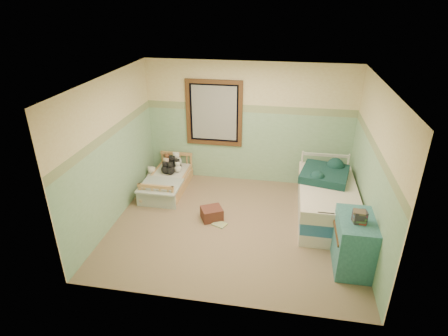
% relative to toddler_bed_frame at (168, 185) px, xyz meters
% --- Properties ---
extents(floor, '(4.20, 3.60, 0.02)m').
position_rel_toddler_bed_frame_xyz_m(floor, '(1.53, -1.05, -0.10)').
color(floor, brown).
rests_on(floor, ground).
extents(ceiling, '(4.20, 3.60, 0.02)m').
position_rel_toddler_bed_frame_xyz_m(ceiling, '(1.53, -1.05, 2.42)').
color(ceiling, silver).
rests_on(ceiling, wall_back).
extents(wall_back, '(4.20, 0.04, 2.50)m').
position_rel_toddler_bed_frame_xyz_m(wall_back, '(1.53, 0.75, 1.16)').
color(wall_back, '#D7C087').
rests_on(wall_back, floor).
extents(wall_front, '(4.20, 0.04, 2.50)m').
position_rel_toddler_bed_frame_xyz_m(wall_front, '(1.53, -2.85, 1.16)').
color(wall_front, '#D7C087').
rests_on(wall_front, floor).
extents(wall_left, '(0.04, 3.60, 2.50)m').
position_rel_toddler_bed_frame_xyz_m(wall_left, '(-0.57, -1.05, 1.16)').
color(wall_left, '#D7C087').
rests_on(wall_left, floor).
extents(wall_right, '(0.04, 3.60, 2.50)m').
position_rel_toddler_bed_frame_xyz_m(wall_right, '(3.63, -1.05, 1.16)').
color(wall_right, '#D7C087').
rests_on(wall_right, floor).
extents(wainscot_mint, '(4.20, 0.01, 1.50)m').
position_rel_toddler_bed_frame_xyz_m(wainscot_mint, '(1.53, 0.74, 0.66)').
color(wainscot_mint, '#7CA87B').
rests_on(wainscot_mint, floor).
extents(border_strip, '(4.20, 0.01, 0.15)m').
position_rel_toddler_bed_frame_xyz_m(border_strip, '(1.53, 0.74, 1.48)').
color(border_strip, '#416240').
rests_on(border_strip, wall_back).
extents(window_frame, '(1.16, 0.06, 1.36)m').
position_rel_toddler_bed_frame_xyz_m(window_frame, '(0.83, 0.71, 1.36)').
color(window_frame, '#432714').
rests_on(window_frame, wall_back).
extents(window_blinds, '(0.92, 0.01, 1.12)m').
position_rel_toddler_bed_frame_xyz_m(window_blinds, '(0.83, 0.72, 1.36)').
color(window_blinds, '#B6B6AF').
rests_on(window_blinds, window_frame).
extents(toddler_bed_frame, '(0.70, 1.40, 0.18)m').
position_rel_toddler_bed_frame_xyz_m(toddler_bed_frame, '(0.00, 0.00, 0.00)').
color(toddler_bed_frame, '#AA793B').
rests_on(toddler_bed_frame, floor).
extents(toddler_mattress, '(0.64, 1.34, 0.12)m').
position_rel_toddler_bed_frame_xyz_m(toddler_mattress, '(0.00, 0.00, 0.15)').
color(toddler_mattress, silver).
rests_on(toddler_mattress, toddler_bed_frame).
extents(patchwork_quilt, '(0.76, 0.70, 0.03)m').
position_rel_toddler_bed_frame_xyz_m(patchwork_quilt, '(0.00, -0.44, 0.23)').
color(patchwork_quilt, '#658DB4').
rests_on(patchwork_quilt, toddler_mattress).
extents(plush_bed_brown, '(0.19, 0.19, 0.19)m').
position_rel_toddler_bed_frame_xyz_m(plush_bed_brown, '(-0.15, 0.50, 0.31)').
color(plush_bed_brown, brown).
rests_on(plush_bed_brown, toddler_mattress).
extents(plush_bed_white, '(0.22, 0.22, 0.22)m').
position_rel_toddler_bed_frame_xyz_m(plush_bed_white, '(0.05, 0.50, 0.32)').
color(plush_bed_white, white).
rests_on(plush_bed_white, toddler_mattress).
extents(plush_bed_tan, '(0.19, 0.19, 0.19)m').
position_rel_toddler_bed_frame_xyz_m(plush_bed_tan, '(-0.10, 0.28, 0.30)').
color(plush_bed_tan, '#CCAE8F').
rests_on(plush_bed_tan, toddler_mattress).
extents(plush_bed_dark, '(0.19, 0.19, 0.19)m').
position_rel_toddler_bed_frame_xyz_m(plush_bed_dark, '(0.13, 0.28, 0.30)').
color(plush_bed_dark, black).
rests_on(plush_bed_dark, toddler_mattress).
extents(plush_floor_cream, '(0.26, 0.26, 0.26)m').
position_rel_toddler_bed_frame_xyz_m(plush_floor_cream, '(-0.41, 0.22, 0.04)').
color(plush_floor_cream, white).
rests_on(plush_floor_cream, floor).
extents(plush_floor_tan, '(0.23, 0.23, 0.23)m').
position_rel_toddler_bed_frame_xyz_m(plush_floor_tan, '(-0.30, -0.62, 0.03)').
color(plush_floor_tan, '#CCAE8F').
rests_on(plush_floor_tan, floor).
extents(twin_bed_frame, '(0.92, 1.85, 0.22)m').
position_rel_toddler_bed_frame_xyz_m(twin_bed_frame, '(3.08, -0.54, 0.02)').
color(twin_bed_frame, silver).
rests_on(twin_bed_frame, floor).
extents(twin_boxspring, '(0.92, 1.85, 0.22)m').
position_rel_toddler_bed_frame_xyz_m(twin_boxspring, '(3.08, -0.54, 0.24)').
color(twin_boxspring, '#225189').
rests_on(twin_boxspring, twin_bed_frame).
extents(twin_mattress, '(0.96, 1.88, 0.22)m').
position_rel_toddler_bed_frame_xyz_m(twin_mattress, '(3.08, -0.54, 0.46)').
color(twin_mattress, beige).
rests_on(twin_mattress, twin_boxspring).
extents(teal_blanket, '(0.94, 0.98, 0.14)m').
position_rel_toddler_bed_frame_xyz_m(teal_blanket, '(3.03, -0.24, 0.64)').
color(teal_blanket, '#14413B').
rests_on(teal_blanket, twin_mattress).
extents(dresser, '(0.51, 0.81, 0.81)m').
position_rel_toddler_bed_frame_xyz_m(dresser, '(3.37, -1.78, 0.32)').
color(dresser, '#2D616C').
rests_on(dresser, floor).
extents(book_stack, '(0.20, 0.16, 0.18)m').
position_rel_toddler_bed_frame_xyz_m(book_stack, '(3.37, -1.85, 0.81)').
color(book_stack, '#422B24').
rests_on(book_stack, dresser).
extents(red_pillow, '(0.46, 0.44, 0.22)m').
position_rel_toddler_bed_frame_xyz_m(red_pillow, '(1.11, -0.91, 0.02)').
color(red_pillow, maroon).
rests_on(red_pillow, floor).
extents(floor_book, '(0.29, 0.26, 0.02)m').
position_rel_toddler_bed_frame_xyz_m(floor_book, '(1.28, -1.07, -0.08)').
color(floor_book, yellow).
rests_on(floor_book, floor).
extents(extra_plush_0, '(0.18, 0.18, 0.18)m').
position_rel_toddler_bed_frame_xyz_m(extra_plush_0, '(0.04, 0.10, 0.30)').
color(extra_plush_0, black).
rests_on(extra_plush_0, toddler_mattress).
extents(extra_plush_1, '(0.17, 0.17, 0.17)m').
position_rel_toddler_bed_frame_xyz_m(extra_plush_1, '(-0.10, 0.27, 0.29)').
color(extra_plush_1, black).
rests_on(extra_plush_1, toddler_mattress).
extents(extra_plush_2, '(0.16, 0.16, 0.16)m').
position_rel_toddler_bed_frame_xyz_m(extra_plush_2, '(0.16, 0.23, 0.29)').
color(extra_plush_2, white).
rests_on(extra_plush_2, toddler_mattress).
extents(extra_plush_3, '(0.21, 0.21, 0.21)m').
position_rel_toddler_bed_frame_xyz_m(extra_plush_3, '(0.00, 0.35, 0.31)').
color(extra_plush_3, black).
rests_on(extra_plush_3, toddler_mattress).
extents(extra_plush_4, '(0.18, 0.18, 0.18)m').
position_rel_toddler_bed_frame_xyz_m(extra_plush_4, '(-0.07, 0.12, 0.30)').
color(extra_plush_4, black).
rests_on(extra_plush_4, toddler_mattress).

